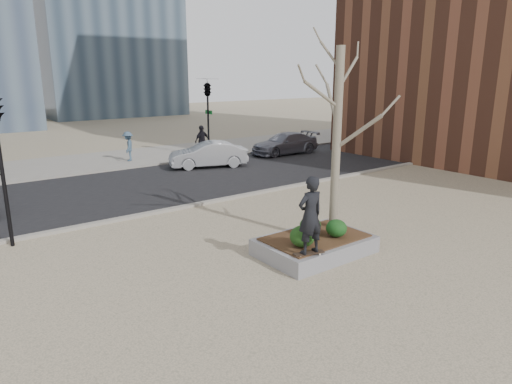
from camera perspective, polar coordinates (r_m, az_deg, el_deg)
ground at (r=12.06m, az=3.86°, el=-8.75°), size 120.00×120.00×0.00m
street at (r=20.31m, az=-14.86°, el=0.54°), size 60.00×8.00×0.02m
far_sidewalk at (r=26.80m, az=-20.60°, el=3.44°), size 60.00×6.00×0.02m
planter at (r=12.61m, az=7.35°, el=-6.67°), size 3.00×2.00×0.45m
planter_mulch at (r=12.52m, az=7.38°, el=-5.63°), size 2.70×1.70×0.04m
sycamore_tree at (r=12.72m, az=10.21°, el=9.95°), size 2.80×2.80×6.60m
shrub_left at (r=11.69m, az=5.81°, el=-5.54°), size 0.64×0.64×0.55m
shrub_middle at (r=12.58m, az=6.81°, el=-4.20°), size 0.59×0.59×0.50m
shrub_right at (r=12.51m, az=10.02°, el=-4.48°), size 0.56×0.56×0.48m
skateboard at (r=11.35m, az=6.64°, el=-7.70°), size 0.80×0.42×0.08m
skateboarder at (r=11.01m, az=6.79°, el=-2.89°), size 0.73×0.50×1.92m
car_silver at (r=23.92m, az=-5.99°, el=4.68°), size 4.24×2.66×1.32m
car_third at (r=27.86m, az=3.62°, el=6.08°), size 4.42×1.92×1.27m
pedestrian_b at (r=26.46m, az=-15.68°, el=5.53°), size 1.02×1.22×1.64m
pedestrian_c at (r=27.10m, az=-6.76°, el=6.37°), size 1.14×0.68×1.82m
traffic_light_near at (r=14.28m, az=-29.19°, el=2.56°), size 0.60×2.48×4.50m
traffic_light_far at (r=26.88m, az=-6.00°, el=9.15°), size 0.60×2.48×4.50m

